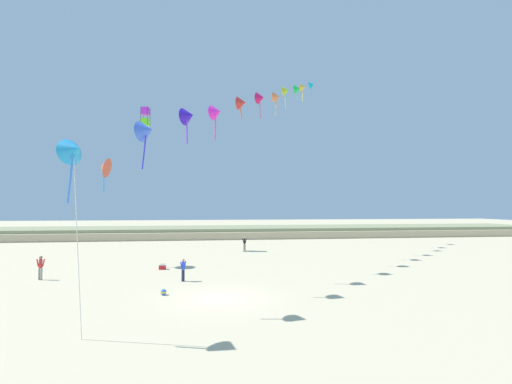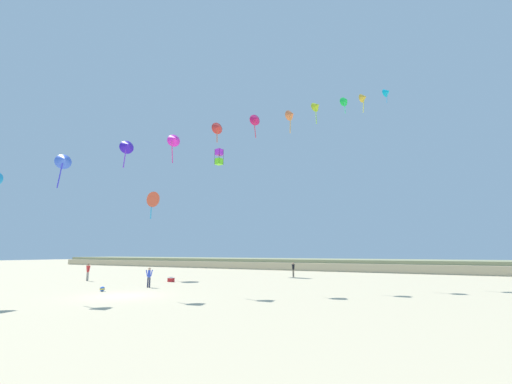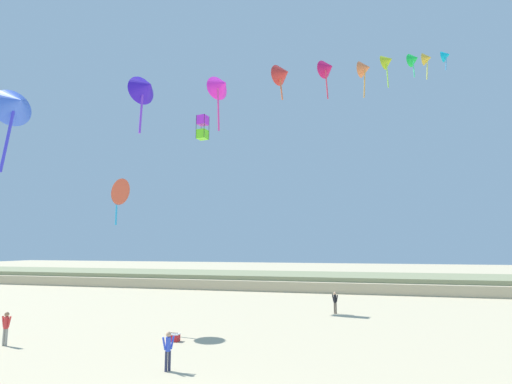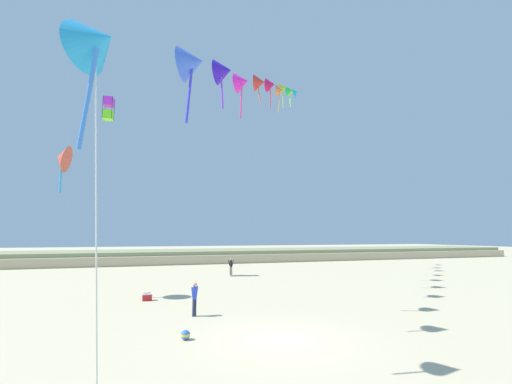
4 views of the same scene
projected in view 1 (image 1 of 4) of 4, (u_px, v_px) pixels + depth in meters
The scene contains 10 objects.
ground_plane at pixel (221, 298), 20.12m from camera, with size 240.00×240.00×0.00m, color beige.
dune_ridge at pixel (215, 232), 61.50m from camera, with size 120.00×13.55×1.71m.
person_near_left at pixel (183, 268), 24.63m from camera, with size 0.44×0.48×1.63m.
person_near_right at pixel (41, 266), 25.11m from camera, with size 0.61×0.24×1.75m.
person_mid_center at pixel (245, 243), 41.87m from camera, with size 0.53×0.41×1.70m.
kite_banner_string at pixel (260, 99), 32.63m from camera, with size 21.66×35.78×24.24m.
large_kite_low_lead at pixel (104, 167), 31.33m from camera, with size 1.16×1.91×3.27m.
large_kite_mid_trail at pixel (145, 117), 43.15m from camera, with size 1.08×1.08×2.34m.
beach_cooler at pixel (162, 267), 29.30m from camera, with size 0.58×0.41×0.46m.
beach_ball at pixel (163, 292), 20.77m from camera, with size 0.36×0.36×0.36m.
Camera 1 is at (-0.56, -20.47, 5.37)m, focal length 24.00 mm.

